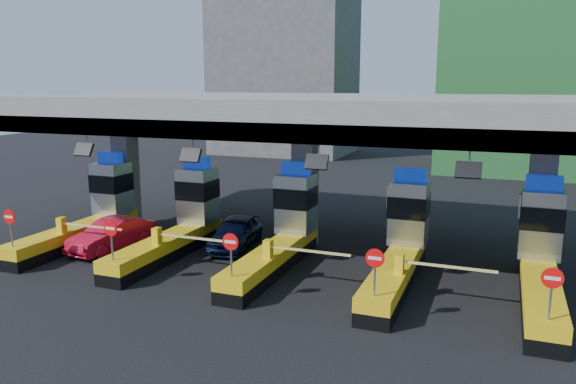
% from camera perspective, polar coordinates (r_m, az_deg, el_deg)
% --- Properties ---
extents(ground, '(120.00, 120.00, 0.00)m').
position_cam_1_polar(ground, '(24.00, -0.71, -7.36)').
color(ground, black).
rests_on(ground, ground).
extents(toll_canopy, '(28.00, 12.09, 7.00)m').
position_cam_1_polar(toll_canopy, '(25.49, 1.69, 7.80)').
color(toll_canopy, slate).
rests_on(toll_canopy, ground).
extents(toll_lane_far_left, '(4.43, 8.00, 4.16)m').
position_cam_1_polar(toll_lane_far_left, '(28.95, -19.20, -1.90)').
color(toll_lane_far_left, black).
rests_on(toll_lane_far_left, ground).
extents(toll_lane_left, '(4.43, 8.00, 4.16)m').
position_cam_1_polar(toll_lane_left, '(26.05, -10.75, -2.88)').
color(toll_lane_left, black).
rests_on(toll_lane_left, ground).
extents(toll_lane_center, '(4.43, 8.00, 4.16)m').
position_cam_1_polar(toll_lane_center, '(23.84, -0.46, -3.98)').
color(toll_lane_center, black).
rests_on(toll_lane_center, ground).
extents(toll_lane_right, '(4.43, 8.00, 4.16)m').
position_cam_1_polar(toll_lane_right, '(22.55, 11.48, -5.09)').
color(toll_lane_right, black).
rests_on(toll_lane_right, ground).
extents(toll_lane_far_right, '(4.43, 8.00, 4.16)m').
position_cam_1_polar(toll_lane_far_right, '(22.33, 24.29, -6.04)').
color(toll_lane_far_right, black).
rests_on(toll_lane_far_right, ground).
extents(bg_building_scaffold, '(18.00, 12.00, 28.00)m').
position_cam_1_polar(bg_building_scaffold, '(53.62, 25.95, 16.90)').
color(bg_building_scaffold, '#1E5926').
rests_on(bg_building_scaffold, ground).
extents(bg_building_concrete, '(14.00, 10.00, 18.00)m').
position_cam_1_polar(bg_building_concrete, '(61.40, -0.34, 12.42)').
color(bg_building_concrete, '#4C4C49').
rests_on(bg_building_concrete, ground).
extents(van, '(2.38, 4.55, 1.48)m').
position_cam_1_polar(van, '(26.24, -5.36, -4.11)').
color(van, black).
rests_on(van, ground).
extents(red_car, '(2.17, 4.52, 1.43)m').
position_cam_1_polar(red_car, '(27.05, -17.46, -4.17)').
color(red_car, red).
rests_on(red_car, ground).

